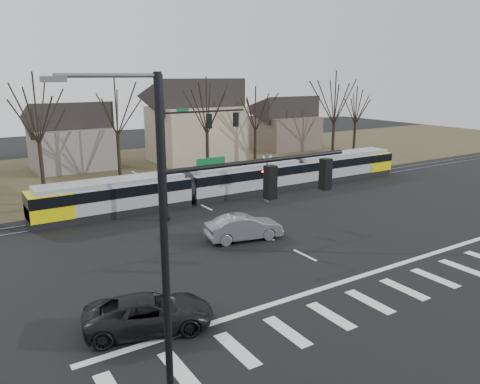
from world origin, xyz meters
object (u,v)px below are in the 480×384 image
tram (244,178)px  sedan (244,227)px  rail_crossing_signal (267,179)px  suv (149,313)px

tram → sedan: bearing=-123.1°
sedan → tram: bearing=-21.8°
tram → rail_crossing_signal: 3.24m
sedan → rail_crossing_signal: bearing=-33.3°
sedan → suv: size_ratio=0.89×
tram → suv: 22.90m
tram → suv: (-15.51, -16.83, -0.72)m
rail_crossing_signal → sedan: bearing=-134.5°
suv → rail_crossing_signal: rail_crossing_signal is taller
sedan → suv: (-9.11, -7.01, -0.07)m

